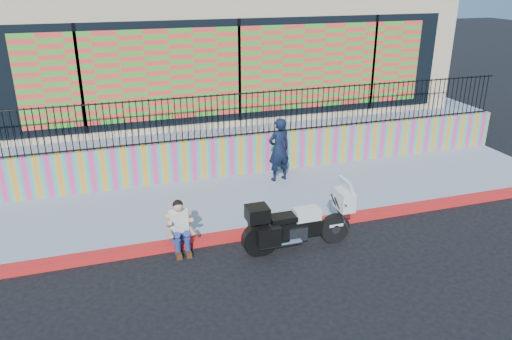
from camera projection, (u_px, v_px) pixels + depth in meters
name	position (u px, v px, depth m)	size (l,w,h in m)	color
ground	(291.00, 230.00, 11.23)	(90.00, 90.00, 0.00)	black
red_curb	(291.00, 227.00, 11.20)	(16.00, 0.30, 0.15)	red
sidewalk	(267.00, 197.00, 12.66)	(16.00, 3.00, 0.15)	#898EA5
mural_wall	(249.00, 154.00, 13.85)	(16.00, 0.20, 1.10)	#DE3A82
metal_fence	(249.00, 114.00, 13.42)	(15.80, 0.04, 1.20)	black
elevated_platform	(209.00, 111.00, 18.39)	(16.00, 10.00, 1.25)	#898EA5
storefront_building	(207.00, 39.00, 17.23)	(14.00, 8.06, 4.00)	tan
police_motorcycle	(296.00, 222.00, 10.25)	(2.34, 0.77, 1.45)	black
police_officer	(279.00, 150.00, 13.24)	(0.63, 0.41, 1.73)	black
seated_man	(180.00, 231.00, 10.24)	(0.54, 0.71, 1.06)	navy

